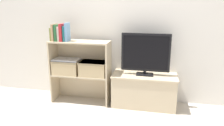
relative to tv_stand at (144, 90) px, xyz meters
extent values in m
plane|color=#BCB2A3|center=(-0.43, -0.19, -0.22)|extent=(16.00, 16.00, 0.00)
cube|color=silver|center=(-0.43, 0.22, 0.98)|extent=(10.00, 0.05, 2.40)
cube|color=#CCB793|center=(0.00, 0.00, -0.01)|extent=(0.83, 0.37, 0.41)
cube|color=#CCB793|center=(0.00, 0.00, 0.21)|extent=(0.85, 0.39, 0.02)
cube|color=black|center=(0.00, 0.00, 0.22)|extent=(0.22, 0.14, 0.02)
cylinder|color=black|center=(0.00, 0.00, 0.25)|extent=(0.04, 0.04, 0.04)
cube|color=black|center=(0.00, 0.00, 0.52)|extent=(0.62, 0.03, 0.49)
cube|color=black|center=(0.00, -0.02, 0.52)|extent=(0.57, 0.00, 0.43)
cube|color=#CCB793|center=(-1.26, -0.04, -0.02)|extent=(0.02, 0.29, 0.40)
cube|color=#CCB793|center=(-0.48, -0.04, -0.02)|extent=(0.02, 0.29, 0.40)
cube|color=#CCB793|center=(-0.87, 0.09, -0.02)|extent=(0.76, 0.02, 0.40)
cube|color=#CCB793|center=(-0.87, -0.04, 0.17)|extent=(0.76, 0.29, 0.02)
cube|color=#CCB793|center=(-1.26, -0.04, 0.41)|extent=(0.02, 0.29, 0.46)
cube|color=#CCB793|center=(-0.48, -0.04, 0.41)|extent=(0.02, 0.29, 0.46)
cube|color=#CCB793|center=(-0.87, 0.09, 0.41)|extent=(0.76, 0.02, 0.46)
cube|color=#CCB793|center=(-0.87, -0.04, 0.63)|extent=(0.76, 0.29, 0.02)
cube|color=olive|center=(-1.23, -0.08, 0.73)|extent=(0.02, 0.13, 0.17)
cube|color=tan|center=(-1.20, -0.08, 0.75)|extent=(0.03, 0.16, 0.22)
cube|color=#286638|center=(-1.16, -0.08, 0.75)|extent=(0.03, 0.14, 0.21)
cube|color=silver|center=(-1.13, -0.08, 0.74)|extent=(0.03, 0.12, 0.19)
cube|color=#B22328|center=(-1.09, -0.08, 0.75)|extent=(0.04, 0.15, 0.23)
cube|color=#1E7075|center=(-1.05, -0.08, 0.74)|extent=(0.02, 0.13, 0.20)
cube|color=#709ECC|center=(-1.02, -0.08, 0.76)|extent=(0.03, 0.12, 0.24)
cube|color=tan|center=(-1.06, -0.06, 0.28)|extent=(0.35, 0.25, 0.19)
cube|color=#917E5B|center=(-1.06, -0.06, 0.36)|extent=(0.36, 0.26, 0.02)
cube|color=tan|center=(-0.68, -0.06, 0.28)|extent=(0.35, 0.25, 0.19)
cube|color=#917E5B|center=(-0.68, -0.06, 0.36)|extent=(0.36, 0.26, 0.02)
cube|color=#BCBCC1|center=(-1.06, -0.06, 0.38)|extent=(0.36, 0.22, 0.02)
cylinder|color=#99999E|center=(-1.06, -0.06, 0.39)|extent=(0.02, 0.02, 0.00)
camera|label=1|loc=(0.14, -2.75, 1.11)|focal=35.00mm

